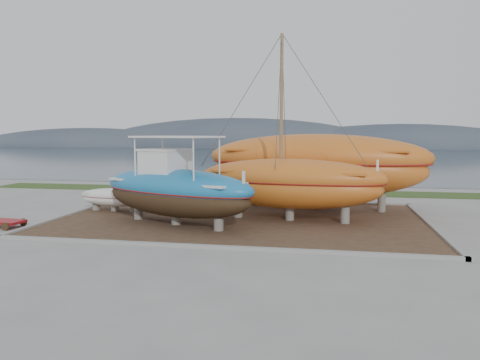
% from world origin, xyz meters
% --- Properties ---
extents(ground, '(140.00, 140.00, 0.00)m').
position_xyz_m(ground, '(0.00, 0.00, 0.00)').
color(ground, gray).
rests_on(ground, ground).
extents(dirt_patch, '(18.00, 12.00, 0.06)m').
position_xyz_m(dirt_patch, '(0.00, 4.00, 0.03)').
color(dirt_patch, '#422D1E').
rests_on(dirt_patch, ground).
extents(curb_frame, '(18.60, 12.60, 0.15)m').
position_xyz_m(curb_frame, '(0.00, 4.00, 0.07)').
color(curb_frame, gray).
rests_on(curb_frame, ground).
extents(grass_strip, '(44.00, 3.00, 0.08)m').
position_xyz_m(grass_strip, '(0.00, 15.50, 0.04)').
color(grass_strip, '#284219').
rests_on(grass_strip, ground).
extents(sea, '(260.00, 100.00, 0.04)m').
position_xyz_m(sea, '(0.00, 70.00, 0.00)').
color(sea, '#1A2A35').
rests_on(sea, ground).
extents(mountain_ridge, '(200.00, 36.00, 20.00)m').
position_xyz_m(mountain_ridge, '(0.00, 125.00, 0.00)').
color(mountain_ridge, '#333D49').
rests_on(mountain_ridge, ground).
extents(blue_caique, '(9.09, 5.92, 4.19)m').
position_xyz_m(blue_caique, '(-2.74, 1.96, 2.16)').
color(blue_caique, '#1C75B0').
rests_on(blue_caique, dirt_patch).
extents(white_dinghy, '(4.16, 1.80, 1.22)m').
position_xyz_m(white_dinghy, '(-7.33, 5.04, 0.67)').
color(white_dinghy, white).
rests_on(white_dinghy, dirt_patch).
extents(orange_sailboat, '(9.62, 3.86, 9.11)m').
position_xyz_m(orange_sailboat, '(2.48, 4.07, 4.61)').
color(orange_sailboat, '#BF601D').
rests_on(orange_sailboat, dirt_patch).
extents(orange_bare_hull, '(13.02, 5.28, 4.15)m').
position_xyz_m(orange_bare_hull, '(3.62, 7.88, 2.14)').
color(orange_bare_hull, '#BF601D').
rests_on(orange_bare_hull, dirt_patch).
extents(red_trailer, '(2.52, 1.45, 0.34)m').
position_xyz_m(red_trailer, '(-10.38, 0.03, 0.17)').
color(red_trailer, maroon).
rests_on(red_trailer, ground).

